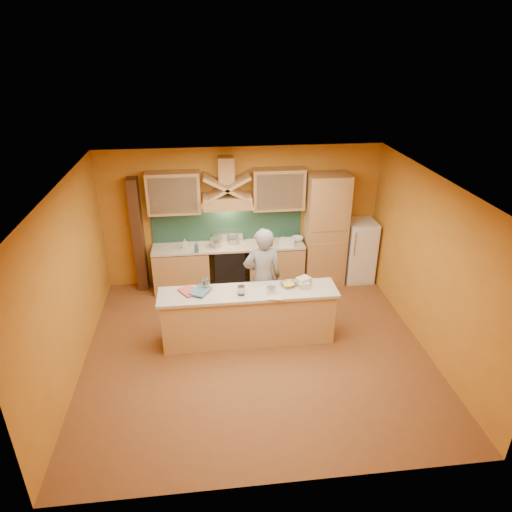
{
  "coord_description": "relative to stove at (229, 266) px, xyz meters",
  "views": [
    {
      "loc": [
        -0.71,
        -6.04,
        4.64
      ],
      "look_at": [
        0.1,
        0.9,
        1.28
      ],
      "focal_mm": 32.0,
      "sensor_mm": 36.0,
      "label": 1
    }
  ],
  "objects": [
    {
      "name": "jar_large",
      "position": [
        -0.48,
        -1.75,
        0.58
      ],
      "size": [
        0.14,
        0.14,
        0.18
      ],
      "primitive_type": "cylinder",
      "rotation": [
        0.0,
        0.0,
        0.16
      ],
      "color": "silver",
      "rests_on": "island_top"
    },
    {
      "name": "person",
      "position": [
        0.5,
        -1.42,
        0.46
      ],
      "size": [
        0.69,
        0.48,
        1.83
      ],
      "primitive_type": "imported",
      "rotation": [
        0.0,
        0.0,
        3.2
      ],
      "color": "gray",
      "rests_on": "floor"
    },
    {
      "name": "pot_large",
      "position": [
        -0.24,
        -0.02,
        0.54
      ],
      "size": [
        0.26,
        0.26,
        0.18
      ],
      "primitive_type": "cylinder",
      "rotation": [
        0.0,
        0.0,
        -0.2
      ],
      "color": "#B4B5BB",
      "rests_on": "stove"
    },
    {
      "name": "wall_left",
      "position": [
        -2.45,
        -2.2,
        0.95
      ],
      "size": [
        0.02,
        5.0,
        2.8
      ],
      "primitive_type": "cube",
      "color": "orange",
      "rests_on": "floor"
    },
    {
      "name": "ceiling",
      "position": [
        0.3,
        -2.2,
        2.35
      ],
      "size": [
        5.5,
        5.0,
        0.01
      ],
      "primitive_type": "cube",
      "color": "white",
      "rests_on": "wall_back"
    },
    {
      "name": "jar_small",
      "position": [
        0.08,
        -1.99,
        0.57
      ],
      "size": [
        0.15,
        0.15,
        0.15
      ],
      "primitive_type": "cylinder",
      "rotation": [
        0.0,
        0.0,
        -0.34
      ],
      "color": "silver",
      "rests_on": "island_top"
    },
    {
      "name": "trim_column_left",
      "position": [
        -1.75,
        0.15,
        0.7
      ],
      "size": [
        0.2,
        0.3,
        2.3
      ],
      "primitive_type": "cube",
      "color": "#472816",
      "rests_on": "floor"
    },
    {
      "name": "cloth",
      "position": [
        0.61,
        -2.15,
        0.5
      ],
      "size": [
        0.25,
        0.21,
        0.01
      ],
      "primitive_type": "cube",
      "rotation": [
        0.0,
        0.0,
        -0.19
      ],
      "color": "beige",
      "rests_on": "island_top"
    },
    {
      "name": "book_upper",
      "position": [
        -0.67,
        -1.79,
        0.53
      ],
      "size": [
        0.4,
        0.43,
        0.03
      ],
      "primitive_type": "imported",
      "rotation": [
        0.0,
        0.0,
        -0.52
      ],
      "color": "teal",
      "rests_on": "island_top"
    },
    {
      "name": "range_hood",
      "position": [
        0.0,
        0.05,
        1.37
      ],
      "size": [
        0.92,
        0.5,
        0.24
      ],
      "primitive_type": "cube",
      "color": "tan",
      "rests_on": "wall_back"
    },
    {
      "name": "backsplash",
      "position": [
        -0.0,
        0.28,
        0.8
      ],
      "size": [
        3.0,
        0.03,
        0.7
      ],
      "primitive_type": "cube",
      "color": "#1C3D32",
      "rests_on": "wall_back"
    },
    {
      "name": "wall_back",
      "position": [
        0.3,
        0.3,
        0.95
      ],
      "size": [
        5.5,
        0.02,
        2.8
      ],
      "primitive_type": "cube",
      "color": "orange",
      "rests_on": "floor"
    },
    {
      "name": "wall_front",
      "position": [
        0.3,
        -4.7,
        0.95
      ],
      "size": [
        5.5,
        0.02,
        2.8
      ],
      "primitive_type": "cube",
      "color": "orange",
      "rests_on": "floor"
    },
    {
      "name": "hood_chimney",
      "position": [
        0.0,
        0.15,
        1.95
      ],
      "size": [
        0.3,
        0.3,
        0.5
      ],
      "primitive_type": "cube",
      "color": "tan",
      "rests_on": "wall_back"
    },
    {
      "name": "pantry_column",
      "position": [
        1.95,
        0.0,
        0.7
      ],
      "size": [
        0.8,
        0.6,
        2.3
      ],
      "primitive_type": "cube",
      "color": "tan",
      "rests_on": "floor"
    },
    {
      "name": "grocery_bag_a",
      "position": [
        1.13,
        -1.8,
        0.56
      ],
      "size": [
        0.27,
        0.25,
        0.14
      ],
      "primitive_type": "cube",
      "rotation": [
        0.0,
        0.0,
        0.5
      ],
      "color": "beige",
      "rests_on": "island_top"
    },
    {
      "name": "soap_bottle_b",
      "position": [
        -0.62,
        -0.26,
        0.58
      ],
      "size": [
        0.09,
        0.09,
        0.22
      ],
      "primitive_type": "imported",
      "rotation": [
        0.0,
        0.0,
        -0.04
      ],
      "color": "#345E8F",
      "rests_on": "counter_top"
    },
    {
      "name": "wall_right",
      "position": [
        3.05,
        -2.2,
        0.95
      ],
      "size": [
        0.02,
        5.0,
        2.8
      ],
      "primitive_type": "cube",
      "color": "orange",
      "rests_on": "floor"
    },
    {
      "name": "upper_cabinet_left",
      "position": [
        -1.0,
        0.12,
        1.55
      ],
      "size": [
        1.0,
        0.35,
        0.8
      ],
      "primitive_type": "cube",
      "color": "tan",
      "rests_on": "wall_back"
    },
    {
      "name": "upper_cabinet_right",
      "position": [
        1.0,
        0.12,
        1.55
      ],
      "size": [
        1.0,
        0.35,
        0.8
      ],
      "primitive_type": "cube",
      "color": "tan",
      "rests_on": "wall_back"
    },
    {
      "name": "book_lower",
      "position": [
        -0.85,
        -1.88,
        0.51
      ],
      "size": [
        0.38,
        0.41,
        0.03
      ],
      "primitive_type": "imported",
      "rotation": [
        0.0,
        0.0,
        0.57
      ],
      "color": "#C05444",
      "rests_on": "island_top"
    },
    {
      "name": "counter_top",
      "position": [
        -0.0,
        0.0,
        0.45
      ],
      "size": [
        3.0,
        0.62,
        0.04
      ],
      "primitive_type": "cube",
      "color": "beige",
      "rests_on": "base_cabinet_left"
    },
    {
      "name": "stove",
      "position": [
        0.0,
        0.0,
        0.0
      ],
      "size": [
        0.6,
        0.58,
        0.9
      ],
      "primitive_type": "cube",
      "color": "black",
      "rests_on": "floor"
    },
    {
      "name": "dish_rack",
      "position": [
        1.16,
        -0.09,
        0.52
      ],
      "size": [
        0.35,
        0.31,
        0.1
      ],
      "primitive_type": "cube",
      "rotation": [
        0.0,
        0.0,
        -0.34
      ],
      "color": "white",
      "rests_on": "counter_top"
    },
    {
      "name": "island_top",
      "position": [
        0.2,
        -1.9,
        0.47
      ],
      "size": [
        2.9,
        0.62,
        0.05
      ],
      "primitive_type": "cube",
      "color": "beige",
      "rests_on": "island_body"
    },
    {
      "name": "base_cabinet_right",
      "position": [
        0.95,
        0.0,
        -0.02
      ],
      "size": [
        1.1,
        0.6,
        0.86
      ],
      "primitive_type": "cube",
      "color": "tan",
      "rests_on": "floor"
    },
    {
      "name": "bowl_back",
      "position": [
        1.39,
        0.06,
        0.51
      ],
      "size": [
        0.33,
        0.33,
        0.08
      ],
      "primitive_type": "imported",
      "rotation": [
        0.0,
        0.0,
        0.43
      ],
      "color": "silver",
      "rests_on": "counter_top"
    },
    {
      "name": "mixing_bowl",
      "position": [
        0.88,
        -1.8,
        0.52
      ],
      "size": [
        0.31,
        0.31,
        0.06
      ],
      "primitive_type": "imported",
      "rotation": [
        0.0,
        0.0,
        0.3
      ],
      "color": "white",
      "rests_on": "island_top"
    },
    {
      "name": "floor",
      "position": [
        0.3,
        -2.2,
        -0.45
      ],
      "size": [
        5.5,
        5.0,
        0.01
      ],
      "primitive_type": "cube",
      "color": "brown",
      "rests_on": "ground"
    },
    {
      "name": "soap_bottle_a",
      "position": [
        -0.86,
        -0.02,
        0.56
      ],
      "size": [
        0.1,
        0.1,
        0.19
      ],
      "primitive_type": "imported",
      "rotation": [
        0.0,
        0.0,
        -0.21
      ],
      "color": "beige",
      "rests_on": "counter_top"
    },
    {
      "name": "kitchen_scale",
      "position": [
        0.56,
        -2.01,
        0.54
      ],
      "size": [
        0.12,
        0.12,
        0.09
      ],
      "primitive_type": "cube",
      "rotation": [
        0.0,
        0.0,
        -0.05
      ],
      "color": "silver",
      "rests_on": "island_top"
    },
    {
      "name": "pot_small",
      "position": [
        0.1,
        0.07,
        0.52
      ],
      "size": [
        0.24,
        0.24,
        0.15
      ],
      "primitive_type": "cylinder",
      "rotation": [
        0.0,
        0.0,
        -0.11
      ],
      "color": "#B9B9C0",
      "rests_on": "stove"
    },
    {
      "name": "fridge",
      "position": [
        2.7,
        0.0,
        0.2
      ],
      "size": [
        0.58,
        0.6,
        1.3
      ],
      "primitive_type": "cube",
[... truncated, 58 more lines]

